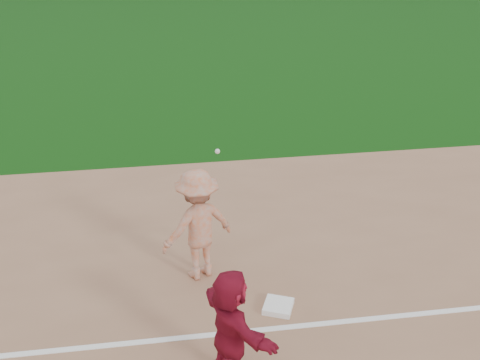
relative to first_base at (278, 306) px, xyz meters
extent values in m
plane|color=#0E3D0B|center=(-0.31, 0.37, -0.07)|extent=(160.00, 160.00, 0.00)
cube|color=white|center=(-0.31, -0.43, -0.04)|extent=(60.00, 0.10, 0.01)
cube|color=white|center=(0.00, 0.00, 0.00)|extent=(0.55, 0.55, 0.09)
imported|color=maroon|center=(-0.88, -1.21, 0.76)|extent=(1.06, 1.56, 1.61)
imported|color=#A7A7AA|center=(-1.10, 1.07, 0.90)|extent=(1.40, 1.13, 1.89)
sphere|color=silver|center=(-0.79, 0.82, 2.26)|extent=(0.07, 0.07, 0.07)
camera|label=1|loc=(-1.64, -7.08, 5.81)|focal=45.00mm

